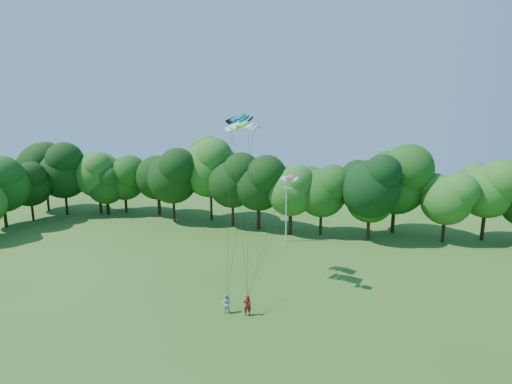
# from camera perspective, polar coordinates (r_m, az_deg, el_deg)

# --- Properties ---
(utility_pole) EXTENTS (1.45, 0.42, 7.37)m
(utility_pole) POSITION_cam_1_polar(r_m,az_deg,el_deg) (52.00, 4.34, -3.06)
(utility_pole) COLOR #B0AFA7
(utility_pole) RESTS_ON ground
(kite_flyer_left) EXTENTS (0.79, 0.69, 1.82)m
(kite_flyer_left) POSITION_cam_1_polar(r_m,az_deg,el_deg) (34.38, -1.25, -15.86)
(kite_flyer_left) COLOR maroon
(kite_flyer_left) RESTS_ON ground
(kite_flyer_right) EXTENTS (0.82, 0.65, 1.67)m
(kite_flyer_right) POSITION_cam_1_polar(r_m,az_deg,el_deg) (34.91, -4.21, -15.58)
(kite_flyer_right) COLOR #9BB4D8
(kite_flyer_right) RESTS_ON ground
(kite_teal) EXTENTS (2.89, 2.02, 0.62)m
(kite_teal) POSITION_cam_1_polar(r_m,az_deg,el_deg) (39.14, -2.28, 10.64)
(kite_teal) COLOR #047283
(kite_teal) RESTS_ON ground
(kite_green) EXTENTS (3.33, 2.02, 0.61)m
(kite_green) POSITION_cam_1_polar(r_m,az_deg,el_deg) (36.92, -1.95, 9.61)
(kite_green) COLOR #44E722
(kite_green) RESTS_ON ground
(kite_pink) EXTENTS (1.67, 0.99, 0.31)m
(kite_pink) POSITION_cam_1_polar(r_m,az_deg,el_deg) (35.84, 4.86, 2.16)
(kite_pink) COLOR #DB3D70
(kite_pink) RESTS_ON ground
(tree_back_west) EXTENTS (6.72, 6.72, 9.78)m
(tree_back_west) POSITION_cam_1_polar(r_m,az_deg,el_deg) (70.16, -20.66, 1.84)
(tree_back_west) COLOR #312313
(tree_back_west) RESTS_ON ground
(tree_back_center) EXTENTS (8.29, 8.29, 12.06)m
(tree_back_center) POSITION_cam_1_polar(r_m,az_deg,el_deg) (53.50, 16.02, 1.00)
(tree_back_center) COLOR black
(tree_back_center) RESTS_ON ground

